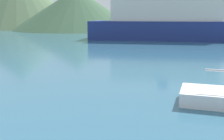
% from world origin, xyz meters
% --- Properties ---
extents(ferry_distant, '(23.97, 9.96, 7.87)m').
position_xyz_m(ferry_distant, '(-2.30, 46.08, 2.75)').
color(ferry_distant, navy).
rests_on(ferry_distant, ground_plane).
extents(hill_central, '(33.21, 33.21, 10.53)m').
position_xyz_m(hill_central, '(-28.45, 69.54, 5.26)').
color(hill_central, '#38563D').
rests_on(hill_central, ground_plane).
extents(hill_east, '(24.88, 24.88, 6.85)m').
position_xyz_m(hill_east, '(2.17, 68.76, 3.42)').
color(hill_east, '#476B42').
rests_on(hill_east, ground_plane).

